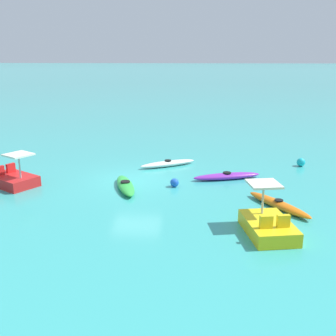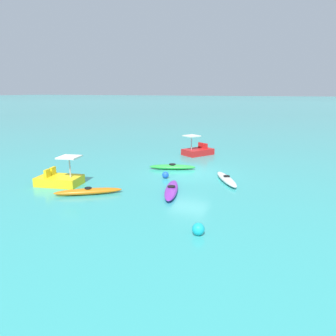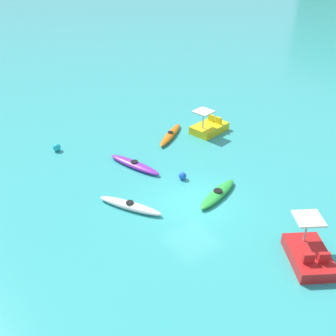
% 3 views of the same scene
% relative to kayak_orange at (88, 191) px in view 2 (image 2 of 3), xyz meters
% --- Properties ---
extents(ground_plane, '(600.00, 600.00, 0.00)m').
position_rel_kayak_orange_xyz_m(ground_plane, '(6.49, -3.31, -0.16)').
color(ground_plane, '#38ADA8').
extents(kayak_orange, '(2.40, 3.15, 0.37)m').
position_rel_kayak_orange_xyz_m(kayak_orange, '(0.00, 0.00, 0.00)').
color(kayak_orange, orange).
rests_on(kayak_orange, ground_plane).
extents(kayak_green, '(1.66, 3.19, 0.37)m').
position_rel_kayak_orange_xyz_m(kayak_green, '(6.78, -1.98, 0.00)').
color(kayak_green, green).
rests_on(kayak_green, ground_plane).
extents(kayak_purple, '(3.57, 1.65, 0.37)m').
position_rel_kayak_orange_xyz_m(kayak_purple, '(1.88, -3.87, 0.00)').
color(kayak_purple, purple).
rests_on(kayak_purple, ground_plane).
extents(kayak_white, '(3.21, 2.16, 0.37)m').
position_rel_kayak_orange_xyz_m(kayak_white, '(5.07, -6.08, 0.00)').
color(kayak_white, white).
rests_on(kayak_white, ground_plane).
extents(pedal_boat_red, '(2.83, 2.54, 1.68)m').
position_rel_kayak_orange_xyz_m(pedal_boat_red, '(12.31, -2.05, 0.17)').
color(pedal_boat_red, red).
rests_on(pedal_boat_red, ground_plane).
extents(pedal_boat_yellow, '(1.92, 2.65, 1.68)m').
position_rel_kayak_orange_xyz_m(pedal_boat_yellow, '(0.85, 2.54, 0.17)').
color(pedal_boat_yellow, yellow).
rests_on(pedal_boat_yellow, ground_plane).
extents(buoy_cyan, '(0.47, 0.47, 0.47)m').
position_rel_kayak_orange_xyz_m(buoy_cyan, '(-2.48, -6.68, 0.07)').
color(buoy_cyan, '#19B7C6').
rests_on(buoy_cyan, ground_plane).
extents(buoy_blue, '(0.42, 0.42, 0.42)m').
position_rel_kayak_orange_xyz_m(buoy_blue, '(4.47, -2.44, 0.05)').
color(buoy_blue, blue).
rests_on(buoy_blue, ground_plane).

